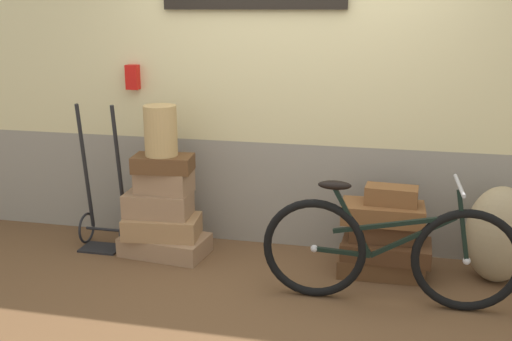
% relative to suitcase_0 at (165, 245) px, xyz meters
% --- Properties ---
extents(ground, '(9.64, 5.20, 0.06)m').
position_rel_suitcase_0_xyz_m(ground, '(0.99, -0.34, -0.11)').
color(ground, brown).
extents(station_building, '(7.64, 0.74, 2.75)m').
position_rel_suitcase_0_xyz_m(station_building, '(1.00, 0.51, 1.30)').
color(station_building, gray).
rests_on(station_building, ground).
extents(suitcase_0, '(0.71, 0.46, 0.15)m').
position_rel_suitcase_0_xyz_m(suitcase_0, '(0.00, 0.00, 0.00)').
color(suitcase_0, '#937051').
rests_on(suitcase_0, ground).
extents(suitcase_1, '(0.62, 0.40, 0.17)m').
position_rel_suitcase_0_xyz_m(suitcase_1, '(-0.01, -0.01, 0.16)').
color(suitcase_1, '#9E754C').
rests_on(suitcase_1, suitcase_0).
extents(suitcase_2, '(0.53, 0.33, 0.19)m').
position_rel_suitcase_0_xyz_m(suitcase_2, '(-0.05, 0.01, 0.34)').
color(suitcase_2, '#937051').
rests_on(suitcase_2, suitcase_1).
extents(suitcase_3, '(0.44, 0.28, 0.18)m').
position_rel_suitcase_0_xyz_m(suitcase_3, '(0.00, 0.03, 0.52)').
color(suitcase_3, '#937051').
rests_on(suitcase_3, suitcase_2).
extents(suitcase_4, '(0.48, 0.31, 0.13)m').
position_rel_suitcase_0_xyz_m(suitcase_4, '(0.01, 0.01, 0.68)').
color(suitcase_4, brown).
rests_on(suitcase_4, suitcase_3).
extents(suitcase_5, '(0.64, 0.40, 0.14)m').
position_rel_suitcase_0_xyz_m(suitcase_5, '(1.70, 0.03, -0.01)').
color(suitcase_5, brown).
rests_on(suitcase_5, ground).
extents(suitcase_6, '(0.65, 0.38, 0.13)m').
position_rel_suitcase_0_xyz_m(suitcase_6, '(1.74, -0.00, 0.12)').
color(suitcase_6, '#4C2D19').
rests_on(suitcase_6, suitcase_5).
extents(suitcase_7, '(0.51, 0.31, 0.14)m').
position_rel_suitcase_0_xyz_m(suitcase_7, '(1.70, 0.04, 0.26)').
color(suitcase_7, '#4C2D19').
rests_on(suitcase_7, suitcase_6).
extents(suitcase_8, '(0.60, 0.32, 0.14)m').
position_rel_suitcase_0_xyz_m(suitcase_8, '(1.70, 0.03, 0.40)').
color(suitcase_8, brown).
rests_on(suitcase_8, suitcase_7).
extents(suitcase_9, '(0.38, 0.21, 0.13)m').
position_rel_suitcase_0_xyz_m(suitcase_9, '(1.75, 0.04, 0.53)').
color(suitcase_9, brown).
rests_on(suitcase_9, suitcase_8).
extents(wicker_basket, '(0.25, 0.25, 0.39)m').
position_rel_suitcase_0_xyz_m(wicker_basket, '(-0.00, 0.02, 0.94)').
color(wicker_basket, tan).
rests_on(wicker_basket, suitcase_4).
extents(luggage_trolley, '(0.38, 0.35, 1.19)m').
position_rel_suitcase_0_xyz_m(luggage_trolley, '(-0.55, 0.06, 0.21)').
color(luggage_trolley, black).
rests_on(luggage_trolley, ground).
extents(burlap_sack, '(0.47, 0.40, 0.72)m').
position_rel_suitcase_0_xyz_m(burlap_sack, '(2.52, 0.07, 0.28)').
color(burlap_sack, '#9E8966').
rests_on(burlap_sack, ground).
extents(bicycle, '(1.69, 0.46, 0.86)m').
position_rel_suitcase_0_xyz_m(bicycle, '(1.75, -0.45, 0.29)').
color(bicycle, black).
rests_on(bicycle, ground).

